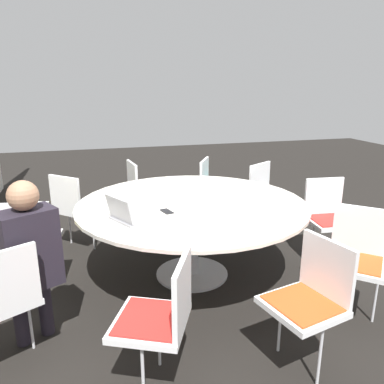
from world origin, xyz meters
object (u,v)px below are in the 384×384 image
(chair_5, at_px, (268,192))
(chair_6, at_px, (214,186))
(cell_phone, at_px, (167,211))
(person_0, at_px, (29,253))
(chair_0, at_px, (0,295))
(chair_9, at_px, (31,236))
(chair_4, at_px, (328,213))
(coffee_cup, at_px, (162,187))
(chair_7, at_px, (142,188))
(chair_3, at_px, (356,253))
(chair_1, at_px, (161,312))
(chair_2, at_px, (310,294))
(laptop, at_px, (125,215))
(chair_8, at_px, (75,204))

(chair_5, xyz_separation_m, chair_6, (0.48, 0.55, 0.00))
(cell_phone, bearing_deg, person_0, 115.17)
(chair_0, distance_m, cell_phone, 1.42)
(person_0, distance_m, cell_phone, 1.16)
(chair_9, xyz_separation_m, cell_phone, (-0.31, -1.16, 0.22))
(chair_4, distance_m, coffee_cup, 1.75)
(chair_6, height_order, person_0, person_0)
(chair_4, relative_size, chair_7, 1.00)
(chair_7, height_order, cell_phone, chair_7)
(chair_0, distance_m, chair_4, 3.07)
(chair_3, bearing_deg, chair_1, 56.92)
(chair_0, relative_size, person_0, 0.71)
(chair_7, height_order, coffee_cup, chair_7)
(chair_6, xyz_separation_m, chair_9, (-1.19, 2.10, 0.00))
(person_0, bearing_deg, chair_1, -67.59)
(chair_5, bearing_deg, coffee_cup, -17.75)
(person_0, bearing_deg, chair_2, -50.05)
(chair_6, distance_m, chair_7, 0.93)
(chair_3, xyz_separation_m, person_0, (0.25, 2.43, 0.19))
(chair_5, height_order, person_0, person_0)
(chair_6, relative_size, cell_phone, 5.71)
(chair_5, relative_size, laptop, 2.25)
(chair_0, distance_m, chair_1, 1.05)
(chair_1, bearing_deg, chair_6, 0.56)
(chair_2, relative_size, person_0, 0.71)
(chair_5, height_order, chair_6, same)
(chair_1, distance_m, chair_9, 1.70)
(coffee_cup, bearing_deg, chair_4, -108.39)
(chair_3, bearing_deg, chair_5, -49.71)
(cell_phone, bearing_deg, coffee_cup, -7.68)
(chair_6, distance_m, chair_9, 2.41)
(chair_0, distance_m, chair_6, 3.07)
(chair_2, height_order, coffee_cup, chair_2)
(chair_3, relative_size, chair_5, 1.00)
(chair_0, bearing_deg, laptop, 3.84)
(coffee_cup, bearing_deg, chair_6, -45.91)
(chair_9, bearing_deg, chair_4, 3.34)
(chair_2, distance_m, chair_3, 0.82)
(chair_1, relative_size, chair_7, 1.00)
(chair_1, height_order, coffee_cup, chair_1)
(chair_0, height_order, chair_5, same)
(laptop, bearing_deg, chair_2, -162.99)
(chair_4, bearing_deg, chair_6, -54.29)
(chair_3, xyz_separation_m, cell_phone, (0.75, 1.38, 0.22))
(chair_7, relative_size, chair_8, 1.00)
(chair_5, relative_size, chair_7, 1.00)
(chair_3, xyz_separation_m, chair_6, (2.25, 0.44, 0.00))
(laptop, relative_size, coffee_cup, 5.10)
(chair_7, distance_m, coffee_cup, 0.99)
(chair_7, relative_size, cell_phone, 5.71)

